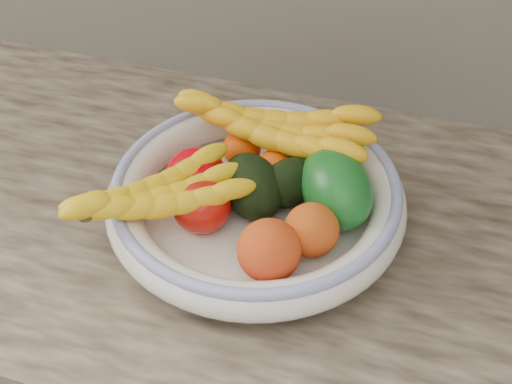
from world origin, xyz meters
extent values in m
cube|color=tan|center=(0.00, 1.68, 0.88)|extent=(2.44, 0.66, 0.04)
cylinder|color=white|center=(0.00, 1.66, 0.91)|extent=(0.13, 0.13, 0.02)
cylinder|color=white|center=(0.00, 1.66, 0.92)|extent=(0.32, 0.32, 0.01)
torus|color=white|center=(0.00, 1.66, 0.95)|extent=(0.39, 0.39, 0.05)
torus|color=#3D4DAD|center=(0.00, 1.66, 0.97)|extent=(0.37, 0.37, 0.02)
ellipsoid|color=#E14F04|center=(-0.05, 1.75, 0.95)|extent=(0.07, 0.07, 0.05)
ellipsoid|color=#E56404|center=(0.05, 1.75, 0.95)|extent=(0.05, 0.05, 0.04)
ellipsoid|color=#FA5905|center=(0.01, 1.72, 0.95)|extent=(0.07, 0.07, 0.05)
ellipsoid|color=#C7000C|center=(-0.08, 1.66, 0.96)|extent=(0.09, 0.09, 0.07)
ellipsoid|color=red|center=(-0.06, 1.61, 0.96)|extent=(0.09, 0.09, 0.07)
ellipsoid|color=black|center=(-0.01, 1.66, 0.96)|extent=(0.13, 0.13, 0.07)
ellipsoid|color=black|center=(0.04, 1.69, 0.96)|extent=(0.10, 0.11, 0.06)
ellipsoid|color=#0F5418|center=(0.10, 1.68, 0.98)|extent=(0.16, 0.17, 0.11)
ellipsoid|color=orange|center=(0.05, 1.56, 0.97)|extent=(0.10, 0.10, 0.08)
ellipsoid|color=orange|center=(0.09, 1.61, 0.97)|extent=(0.08, 0.08, 0.07)
camera|label=1|loc=(0.21, 1.01, 1.58)|focal=50.00mm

